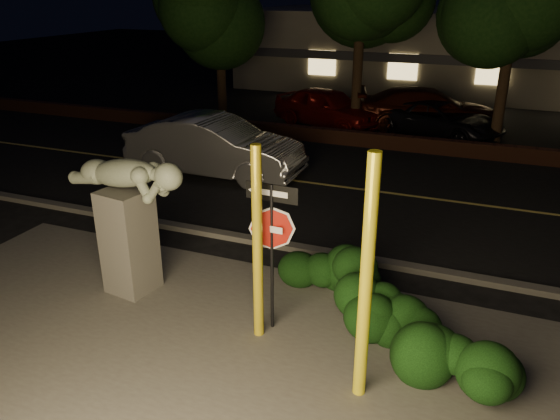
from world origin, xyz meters
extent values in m
plane|color=black|center=(0.00, 10.00, 0.00)|extent=(90.00, 90.00, 0.00)
cube|color=#4C4944|center=(0.00, -1.00, 0.01)|extent=(14.00, 6.00, 0.02)
cube|color=black|center=(0.00, 7.00, 0.01)|extent=(80.00, 8.00, 0.01)
cube|color=#CAB351|center=(0.00, 7.00, 0.02)|extent=(80.00, 0.12, 0.00)
cube|color=#4C4944|center=(0.00, 2.90, 0.06)|extent=(80.00, 0.25, 0.12)
cube|color=#3E1F14|center=(0.00, 11.30, 0.25)|extent=(40.00, 0.35, 0.50)
cube|color=black|center=(0.00, 17.00, 0.01)|extent=(40.00, 12.00, 0.01)
cube|color=slate|center=(0.00, 25.00, 2.00)|extent=(22.00, 10.00, 4.00)
cube|color=#333338|center=(0.00, 19.90, 2.00)|extent=(22.00, 0.20, 0.40)
cube|color=#FFD87F|center=(-6.00, 19.95, 1.60)|extent=(1.40, 0.08, 1.20)
cube|color=#FFD87F|center=(-2.00, 19.95, 1.60)|extent=(1.40, 0.08, 1.20)
cube|color=#FFD87F|center=(2.00, 19.95, 1.60)|extent=(1.40, 0.08, 1.20)
cylinder|color=black|center=(-8.00, 13.00, 1.88)|extent=(0.36, 0.36, 3.75)
cylinder|color=black|center=(-2.50, 13.20, 2.12)|extent=(0.36, 0.36, 4.25)
cylinder|color=black|center=(2.50, 12.80, 2.00)|extent=(0.36, 0.36, 4.00)
cylinder|color=gold|center=(-0.57, -0.11, 1.55)|extent=(0.16, 0.16, 3.11)
cylinder|color=yellow|center=(1.23, -0.84, 1.70)|extent=(0.17, 0.17, 3.40)
cylinder|color=black|center=(-0.45, 0.14, 1.23)|extent=(0.05, 0.05, 2.45)
cube|color=white|center=(-0.45, 0.14, 1.75)|extent=(0.37, 0.04, 0.11)
cube|color=black|center=(-0.45, 0.14, 2.32)|extent=(0.83, 0.05, 0.26)
cube|color=white|center=(-0.45, 0.14, 2.32)|extent=(0.53, 0.04, 0.11)
cube|color=#4C4944|center=(-3.25, 0.32, 0.96)|extent=(0.85, 0.85, 1.92)
sphere|color=gray|center=(-2.22, 0.17, 2.34)|extent=(0.45, 0.45, 0.45)
ellipsoid|color=black|center=(0.06, 1.74, 0.51)|extent=(2.17, 1.53, 1.03)
ellipsoid|color=black|center=(1.30, 0.67, 0.54)|extent=(1.81, 1.23, 1.08)
ellipsoid|color=black|center=(2.44, -0.34, 0.52)|extent=(1.64, 1.17, 1.05)
imported|color=silver|center=(-4.97, 6.71, 0.85)|extent=(5.18, 1.84, 1.70)
imported|color=maroon|center=(-3.70, 13.57, 0.76)|extent=(4.81, 3.25, 1.52)
imported|color=#391108|center=(-0.03, 14.53, 0.79)|extent=(5.83, 3.62, 1.58)
imported|color=black|center=(0.54, 13.52, 0.64)|extent=(5.09, 3.72, 1.29)
camera|label=1|loc=(2.44, -6.72, 5.11)|focal=35.00mm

